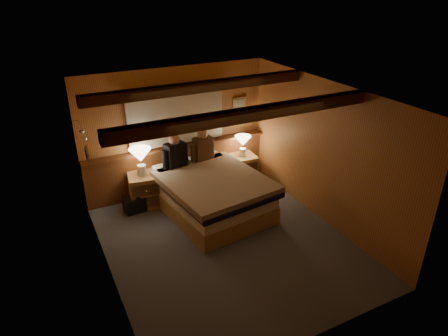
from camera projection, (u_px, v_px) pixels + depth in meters
floor at (226, 243)px, 6.36m from camera, size 4.20×4.20×0.00m
ceiling at (227, 95)px, 5.32m from camera, size 4.20×4.20×0.00m
wall_back at (176, 131)px, 7.53m from camera, size 3.60×0.00×3.60m
wall_left at (102, 204)px, 5.11m from camera, size 0.00×4.20×4.20m
wall_right at (324, 153)px, 6.57m from camera, size 0.00×4.20×4.20m
wall_front at (319, 257)px, 4.15m from camera, size 3.60×0.00×3.60m
wainscot at (179, 166)px, 7.78m from camera, size 3.60×0.23×0.94m
curtain_window at (176, 116)px, 7.33m from camera, size 2.18×0.09×1.11m
ceiling_beams at (222, 99)px, 5.48m from camera, size 3.60×1.65×0.16m
coat_rail at (82, 130)px, 6.20m from camera, size 0.05×0.55×0.24m
framed_print at (239, 104)px, 7.90m from camera, size 0.30×0.04×0.25m
bed at (212, 194)px, 7.05m from camera, size 1.81×2.23×0.70m
nightstand_left at (145, 190)px, 7.29m from camera, size 0.63×0.58×0.61m
nightstand_right at (242, 169)px, 8.14m from camera, size 0.56×0.51×0.57m
lamp_left at (141, 157)px, 7.00m from camera, size 0.39×0.39×0.51m
lamp_right at (243, 142)px, 7.88m from camera, size 0.32×0.32×0.42m
person_left at (175, 153)px, 7.21m from camera, size 0.52×0.28×0.64m
person_right at (203, 147)px, 7.48m from camera, size 0.51×0.26×0.63m
duffel_bag at (137, 203)px, 7.19m from camera, size 0.47×0.30×0.33m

